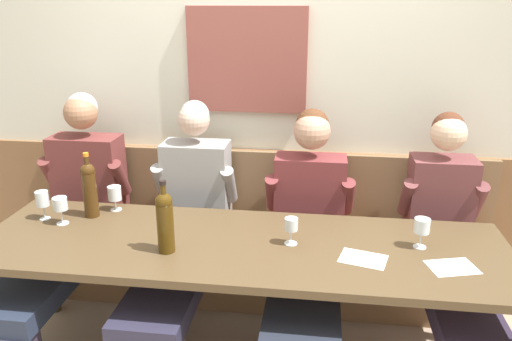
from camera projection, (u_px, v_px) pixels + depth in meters
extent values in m
cube|color=silver|center=(263.00, 77.00, 3.13)|extent=(6.80, 0.08, 2.80)
cube|color=brown|center=(247.00, 60.00, 3.05)|extent=(0.73, 0.04, 0.63)
cube|color=brown|center=(262.00, 217.00, 3.38)|extent=(6.80, 0.03, 0.94)
cube|color=brown|center=(257.00, 266.00, 3.25)|extent=(2.93, 0.42, 0.44)
cube|color=brown|center=(257.00, 232.00, 3.17)|extent=(2.87, 0.39, 0.05)
cube|color=brown|center=(261.00, 184.00, 3.27)|extent=(2.93, 0.04, 0.45)
cube|color=brown|center=(240.00, 246.00, 2.48)|extent=(2.63, 0.79, 0.04)
cylinder|color=#4F4321|center=(49.00, 262.00, 3.06)|extent=(0.07, 0.07, 0.68)
cylinder|color=brown|center=(474.00, 292.00, 2.75)|extent=(0.07, 0.07, 0.68)
cube|color=#242D41|center=(50.00, 270.00, 2.78)|extent=(0.36, 1.05, 0.11)
cube|color=brown|center=(89.00, 179.00, 3.21)|extent=(0.43, 0.22, 0.56)
sphere|color=#A87454|center=(81.00, 113.00, 3.05)|extent=(0.20, 0.20, 0.20)
sphere|color=beige|center=(82.00, 108.00, 3.07)|extent=(0.19, 0.19, 0.19)
cylinder|color=brown|center=(51.00, 175.00, 3.18)|extent=(0.08, 0.20, 0.27)
cylinder|color=brown|center=(120.00, 178.00, 3.13)|extent=(0.08, 0.20, 0.27)
cube|color=#2B293F|center=(174.00, 279.00, 2.69)|extent=(0.34, 1.05, 0.11)
cube|color=#999696|center=(197.00, 185.00, 3.12)|extent=(0.40, 0.23, 0.55)
sphere|color=beige|center=(194.00, 120.00, 2.97)|extent=(0.19, 0.19, 0.19)
sphere|color=beige|center=(195.00, 115.00, 2.99)|extent=(0.18, 0.18, 0.18)
cylinder|color=#999696|center=(161.00, 182.00, 3.09)|extent=(0.08, 0.20, 0.27)
cylinder|color=#999696|center=(229.00, 185.00, 3.04)|extent=(0.08, 0.20, 0.27)
cube|color=#242937|center=(304.00, 289.00, 2.61)|extent=(0.35, 1.06, 0.11)
cube|color=brown|center=(310.00, 195.00, 3.04)|extent=(0.42, 0.21, 0.49)
sphere|color=tan|center=(312.00, 131.00, 2.90)|extent=(0.22, 0.22, 0.22)
sphere|color=brown|center=(312.00, 126.00, 2.92)|extent=(0.20, 0.20, 0.20)
cylinder|color=brown|center=(273.00, 193.00, 3.03)|extent=(0.08, 0.20, 0.27)
cylinder|color=brown|center=(347.00, 197.00, 2.97)|extent=(0.08, 0.20, 0.27)
cube|color=#342940|center=(457.00, 300.00, 2.51)|extent=(0.30, 1.05, 0.11)
cube|color=brown|center=(440.00, 199.00, 2.94)|extent=(0.36, 0.23, 0.51)
sphere|color=beige|center=(449.00, 133.00, 2.80)|extent=(0.20, 0.20, 0.20)
sphere|color=brown|center=(448.00, 128.00, 2.82)|extent=(0.18, 0.18, 0.18)
cylinder|color=brown|center=(408.00, 197.00, 2.92)|extent=(0.08, 0.20, 0.27)
cylinder|color=brown|center=(477.00, 201.00, 2.87)|extent=(0.08, 0.20, 0.27)
cylinder|color=#43290F|center=(90.00, 195.00, 2.73)|extent=(0.08, 0.08, 0.25)
sphere|color=#43290F|center=(88.00, 171.00, 2.69)|extent=(0.08, 0.08, 0.08)
cylinder|color=#43290F|center=(87.00, 163.00, 2.67)|extent=(0.03, 0.03, 0.07)
cylinder|color=orange|center=(86.00, 155.00, 2.66)|extent=(0.03, 0.03, 0.02)
cylinder|color=#442E0B|center=(166.00, 228.00, 2.35)|extent=(0.08, 0.08, 0.24)
sphere|color=#442E0B|center=(164.00, 201.00, 2.31)|extent=(0.08, 0.08, 0.08)
cylinder|color=#442E0B|center=(163.00, 192.00, 2.29)|extent=(0.03, 0.03, 0.07)
cylinder|color=black|center=(163.00, 183.00, 2.28)|extent=(0.03, 0.03, 0.02)
cylinder|color=silver|center=(45.00, 219.00, 2.74)|extent=(0.06, 0.06, 0.00)
cylinder|color=silver|center=(44.00, 212.00, 2.72)|extent=(0.01, 0.01, 0.07)
cylinder|color=silver|center=(42.00, 199.00, 2.70)|extent=(0.07, 0.07, 0.08)
cylinder|color=#E8D986|center=(43.00, 203.00, 2.71)|extent=(0.06, 0.06, 0.04)
cylinder|color=silver|center=(291.00, 243.00, 2.46)|extent=(0.06, 0.06, 0.00)
cylinder|color=silver|center=(291.00, 236.00, 2.45)|extent=(0.01, 0.01, 0.07)
cylinder|color=silver|center=(291.00, 224.00, 2.43)|extent=(0.07, 0.07, 0.06)
cylinder|color=#F0D680|center=(291.00, 228.00, 2.43)|extent=(0.06, 0.06, 0.01)
cylinder|color=silver|center=(63.00, 223.00, 2.68)|extent=(0.06, 0.06, 0.00)
cylinder|color=silver|center=(62.00, 216.00, 2.67)|extent=(0.01, 0.01, 0.08)
cylinder|color=silver|center=(60.00, 204.00, 2.64)|extent=(0.08, 0.08, 0.07)
cylinder|color=#F3D181|center=(61.00, 207.00, 2.65)|extent=(0.07, 0.07, 0.03)
cylinder|color=silver|center=(116.00, 210.00, 2.85)|extent=(0.06, 0.06, 0.00)
cylinder|color=silver|center=(116.00, 204.00, 2.84)|extent=(0.01, 0.01, 0.06)
cylinder|color=silver|center=(115.00, 193.00, 2.82)|extent=(0.08, 0.08, 0.08)
cylinder|color=#EEDC7C|center=(115.00, 198.00, 2.83)|extent=(0.07, 0.07, 0.02)
cylinder|color=silver|center=(420.00, 247.00, 2.42)|extent=(0.06, 0.06, 0.00)
cylinder|color=silver|center=(420.00, 239.00, 2.41)|extent=(0.01, 0.01, 0.08)
cylinder|color=silver|center=(422.00, 226.00, 2.39)|extent=(0.08, 0.08, 0.07)
cylinder|color=#F3DB8F|center=(422.00, 229.00, 2.39)|extent=(0.07, 0.07, 0.03)
cube|color=white|center=(363.00, 259.00, 2.32)|extent=(0.24, 0.20, 0.00)
cube|color=white|center=(452.00, 267.00, 2.24)|extent=(0.24, 0.20, 0.00)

